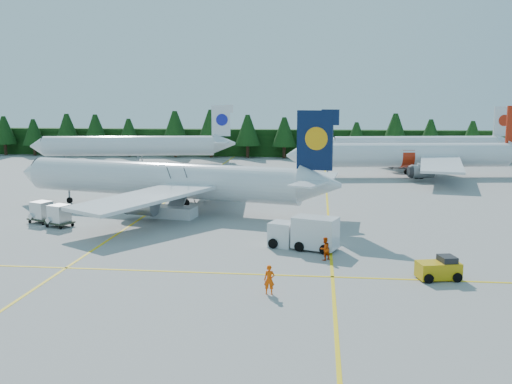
# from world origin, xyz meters

# --- Properties ---
(ground) EXTENTS (320.00, 320.00, 0.00)m
(ground) POSITION_xyz_m (0.00, 0.00, 0.00)
(ground) COLOR gray
(ground) RESTS_ON ground
(taxi_stripe_a) EXTENTS (0.25, 120.00, 0.01)m
(taxi_stripe_a) POSITION_xyz_m (-14.00, 20.00, 0.01)
(taxi_stripe_a) COLOR yellow
(taxi_stripe_a) RESTS_ON ground
(taxi_stripe_b) EXTENTS (0.25, 120.00, 0.01)m
(taxi_stripe_b) POSITION_xyz_m (6.00, 20.00, 0.01)
(taxi_stripe_b) COLOR yellow
(taxi_stripe_b) RESTS_ON ground
(taxi_stripe_cross) EXTENTS (80.00, 0.25, 0.01)m
(taxi_stripe_cross) POSITION_xyz_m (0.00, -6.00, 0.01)
(taxi_stripe_cross) COLOR yellow
(taxi_stripe_cross) RESTS_ON ground
(treeline_hedge) EXTENTS (220.00, 4.00, 6.00)m
(treeline_hedge) POSITION_xyz_m (0.00, 82.00, 3.00)
(treeline_hedge) COLOR black
(treeline_hedge) RESTS_ON ground
(airliner_navy) EXTENTS (38.94, 31.65, 11.52)m
(airliner_navy) POSITION_xyz_m (-13.88, 17.49, 3.46)
(airliner_navy) COLOR silver
(airliner_navy) RESTS_ON ground
(airliner_red) EXTENTS (39.85, 32.58, 11.62)m
(airliner_red) POSITION_xyz_m (18.40, 49.80, 3.49)
(airliner_red) COLOR silver
(airliner_red) RESTS_ON ground
(airliner_far_left) EXTENTS (39.32, 9.64, 11.49)m
(airliner_far_left) POSITION_xyz_m (-33.69, 63.78, 3.60)
(airliner_far_left) COLOR silver
(airliner_far_left) RESTS_ON ground
(airliner_far_right) EXTENTS (38.44, 9.65, 11.24)m
(airliner_far_right) POSITION_xyz_m (23.02, 71.64, 3.52)
(airliner_far_right) COLOR silver
(airliner_far_right) RESTS_ON ground
(airstairs) EXTENTS (4.90, 6.65, 4.14)m
(airstairs) POSITION_xyz_m (-10.51, 13.57, 0.90)
(airstairs) COLOR silver
(airstairs) RESTS_ON ground
(service_truck) EXTENTS (6.22, 3.92, 2.82)m
(service_truck) POSITION_xyz_m (3.68, 1.76, 1.40)
(service_truck) COLOR white
(service_truck) RESTS_ON ground
(baggage_tug) EXTENTS (3.21, 2.20, 1.57)m
(baggage_tug) POSITION_xyz_m (13.50, -5.65, 0.77)
(baggage_tug) COLOR #CB9C0B
(baggage_tug) RESTS_ON ground
(uld_pair) EXTENTS (5.61, 4.25, 1.87)m
(uld_pair) POSITION_xyz_m (-22.15, 8.33, 1.26)
(uld_pair) COLOR #2F3426
(uld_pair) RESTS_ON ground
(crew_a) EXTENTS (0.72, 0.49, 1.95)m
(crew_a) POSITION_xyz_m (1.81, -10.12, 0.97)
(crew_a) COLOR #FF4F05
(crew_a) RESTS_ON ground
(crew_b) EXTENTS (1.14, 1.12, 1.85)m
(crew_b) POSITION_xyz_m (5.47, -1.63, 0.92)
(crew_b) COLOR #D73D04
(crew_b) RESTS_ON ground
(crew_c) EXTENTS (0.81, 0.91, 1.83)m
(crew_c) POSITION_xyz_m (3.24, 6.77, 0.91)
(crew_c) COLOR orange
(crew_c) RESTS_ON ground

